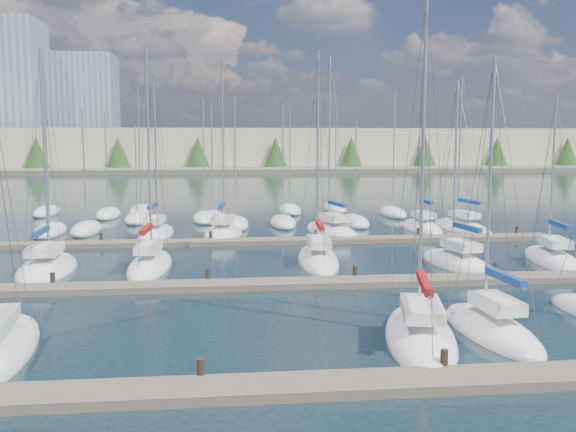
{
  "coord_description": "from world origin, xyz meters",
  "views": [
    {
      "loc": [
        -3.35,
        -16.89,
        7.82
      ],
      "look_at": [
        0.0,
        14.0,
        4.0
      ],
      "focal_mm": 40.0,
      "sensor_mm": 36.0,
      "label": 1
    }
  ],
  "objects": [
    {
      "name": "sailboat_e",
      "position": [
        7.42,
        6.95,
        0.19
      ],
      "size": [
        2.73,
        7.29,
        11.67
      ],
      "rotation": [
        0.0,
        0.0,
        0.06
      ],
      "color": "white",
      "rests_on": "ground"
    },
    {
      "name": "dock_far",
      "position": [
        0.0,
        30.01,
        0.15
      ],
      "size": [
        44.0,
        1.93,
        1.1
      ],
      "color": "#6B5E4C",
      "rests_on": "ground"
    },
    {
      "name": "sailboat_n",
      "position": [
        -8.38,
        34.57,
        0.2
      ],
      "size": [
        3.19,
        8.27,
        14.56
      ],
      "rotation": [
        0.0,
        0.0,
        -0.09
      ],
      "color": "white",
      "rests_on": "ground"
    },
    {
      "name": "sailboat_o",
      "position": [
        -3.03,
        34.35,
        0.19
      ],
      "size": [
        3.75,
        8.42,
        15.19
      ],
      "rotation": [
        0.0,
        0.0,
        -0.1
      ],
      "color": "white",
      "rests_on": "ground"
    },
    {
      "name": "dock_near",
      "position": [
        0.0,
        2.01,
        0.15
      ],
      "size": [
        44.0,
        1.93,
        1.1
      ],
      "color": "#6B5E4C",
      "rests_on": "ground"
    },
    {
      "name": "sailboat_p",
      "position": [
        5.86,
        34.56,
        0.18
      ],
      "size": [
        4.62,
        9.45,
        15.13
      ],
      "rotation": [
        0.0,
        0.0,
        0.18
      ],
      "color": "white",
      "rests_on": "ground"
    },
    {
      "name": "sailboat_l",
      "position": [
        11.11,
        20.29,
        0.18
      ],
      "size": [
        3.55,
        8.08,
        11.98
      ],
      "rotation": [
        0.0,
        0.0,
        0.13
      ],
      "color": "white",
      "rests_on": "ground"
    },
    {
      "name": "sailboat_q",
      "position": [
        13.81,
        35.52,
        0.17
      ],
      "size": [
        2.69,
        7.29,
        10.77
      ],
      "rotation": [
        0.0,
        0.0,
        0.02
      ],
      "color": "white",
      "rests_on": "ground"
    },
    {
      "name": "distant_boats",
      "position": [
        -4.34,
        43.76,
        0.29
      ],
      "size": [
        36.93,
        20.75,
        13.3
      ],
      "color": "#9EA0A5",
      "rests_on": "ground"
    },
    {
      "name": "shoreline",
      "position": [
        -13.29,
        149.77,
        7.44
      ],
      "size": [
        400.0,
        60.0,
        38.0
      ],
      "color": "#666B51",
      "rests_on": "ground"
    },
    {
      "name": "sailboat_h",
      "position": [
        -13.45,
        21.43,
        0.18
      ],
      "size": [
        3.43,
        8.29,
        13.71
      ],
      "rotation": [
        0.0,
        0.0,
        0.04
      ],
      "color": "white",
      "rests_on": "ground"
    },
    {
      "name": "sailboat_r",
      "position": [
        17.22,
        35.32,
        0.19
      ],
      "size": [
        3.87,
        8.73,
        13.8
      ],
      "rotation": [
        0.0,
        0.0,
        0.17
      ],
      "color": "white",
      "rests_on": "ground"
    },
    {
      "name": "sailboat_m",
      "position": [
        17.49,
        20.8,
        0.18
      ],
      "size": [
        3.61,
        8.12,
        11.12
      ],
      "rotation": [
        0.0,
        0.0,
        -0.15
      ],
      "color": "white",
      "rests_on": "ground"
    },
    {
      "name": "sailboat_i",
      "position": [
        -7.53,
        21.65,
        0.19
      ],
      "size": [
        2.79,
        8.54,
        13.8
      ],
      "rotation": [
        0.0,
        0.0,
        -0.05
      ],
      "color": "white",
      "rests_on": "ground"
    },
    {
      "name": "sailboat_k",
      "position": [
        2.84,
        22.48,
        0.19
      ],
      "size": [
        3.22,
        9.39,
        13.93
      ],
      "rotation": [
        0.0,
        0.0,
        -0.08
      ],
      "color": "white",
      "rests_on": "ground"
    },
    {
      "name": "dock_mid",
      "position": [
        0.0,
        16.01,
        0.15
      ],
      "size": [
        44.0,
        1.93,
        1.1
      ],
      "color": "#6B5E4C",
      "rests_on": "ground"
    },
    {
      "name": "ground",
      "position": [
        0.0,
        60.0,
        0.0
      ],
      "size": [
        400.0,
        400.0,
        0.0
      ],
      "primitive_type": "plane",
      "color": "#182930",
      "rests_on": "ground"
    },
    {
      "name": "sailboat_d",
      "position": [
        4.34,
        6.5,
        0.18
      ],
      "size": [
        4.41,
        8.88,
        13.88
      ],
      "rotation": [
        0.0,
        0.0,
        -0.22
      ],
      "color": "white",
      "rests_on": "ground"
    }
  ]
}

